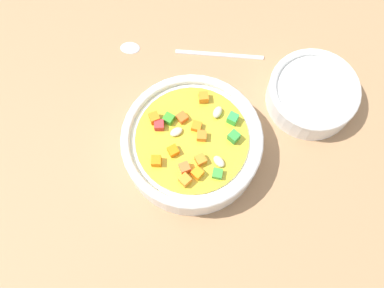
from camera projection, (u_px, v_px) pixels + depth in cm
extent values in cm
cube|color=#9E754F|center=(192.00, 153.00, 61.44)|extent=(140.00, 140.00, 2.00)
cylinder|color=white|center=(192.00, 145.00, 58.48)|extent=(18.52, 18.52, 4.31)
torus|color=white|center=(192.00, 139.00, 56.09)|extent=(18.68, 18.68, 1.26)
cylinder|color=gold|center=(192.00, 139.00, 56.26)|extent=(14.87, 14.87, 0.40)
cube|color=orange|center=(173.00, 151.00, 54.98)|extent=(1.73, 1.73, 1.00)
ellipsoid|color=beige|center=(219.00, 161.00, 54.63)|extent=(1.84, 2.05, 0.72)
cube|color=orange|center=(185.00, 168.00, 54.02)|extent=(1.74, 1.74, 1.35)
cube|color=red|center=(158.00, 128.00, 55.98)|extent=(1.62, 1.62, 1.07)
cube|color=orange|center=(185.00, 180.00, 53.51)|extent=(1.64, 1.64, 1.31)
cube|color=orange|center=(204.00, 97.00, 57.41)|extent=(1.65, 1.65, 1.24)
cube|color=green|center=(233.00, 119.00, 56.26)|extent=(1.39, 1.39, 1.41)
cube|color=orange|center=(182.00, 117.00, 56.59)|extent=(1.70, 1.70, 0.91)
cube|color=green|center=(234.00, 137.00, 55.42)|extent=(1.60, 1.60, 1.38)
ellipsoid|color=beige|center=(177.00, 131.00, 56.05)|extent=(2.04, 1.94, 0.70)
cube|color=green|center=(217.00, 174.00, 53.99)|extent=(1.42, 1.42, 0.92)
cube|color=orange|center=(196.00, 126.00, 56.17)|extent=(1.35, 1.35, 0.91)
cube|color=orange|center=(197.00, 173.00, 53.89)|extent=(1.59, 1.59, 1.15)
cube|color=orange|center=(202.00, 136.00, 55.64)|extent=(1.53, 1.53, 1.04)
ellipsoid|color=beige|center=(218.00, 112.00, 56.80)|extent=(1.80, 1.24, 0.99)
cube|color=orange|center=(201.00, 160.00, 54.50)|extent=(1.74, 1.74, 1.13)
cube|color=orange|center=(154.00, 118.00, 56.37)|extent=(1.74, 1.74, 1.27)
cube|color=green|center=(169.00, 119.00, 56.44)|extent=(1.42, 1.42, 1.07)
cube|color=orange|center=(156.00, 161.00, 54.40)|extent=(1.58, 1.58, 1.22)
cylinder|color=silver|center=(220.00, 54.00, 65.41)|extent=(4.39, 13.04, 0.67)
ellipsoid|color=silver|center=(130.00, 47.00, 65.76)|extent=(2.86, 3.50, 0.77)
cylinder|color=white|center=(311.00, 95.00, 61.44)|extent=(12.58, 12.58, 3.54)
torus|color=white|center=(315.00, 89.00, 59.54)|extent=(12.70, 12.70, 1.01)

